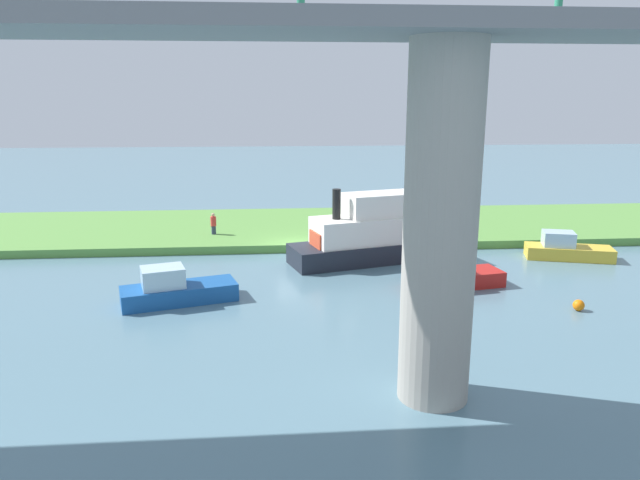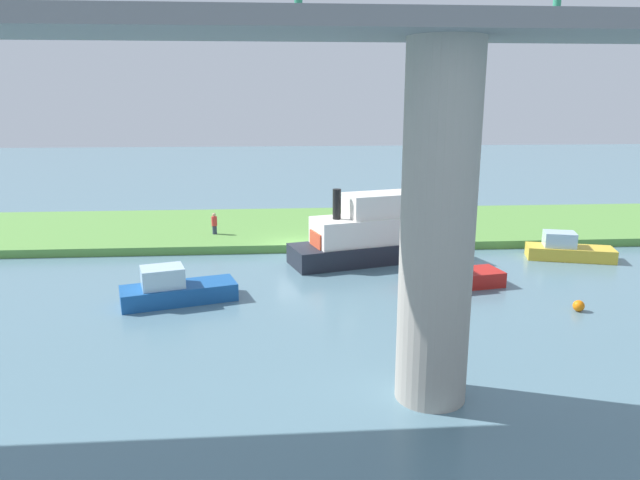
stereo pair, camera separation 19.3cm
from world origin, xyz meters
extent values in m
plane|color=slate|center=(0.00, 0.00, 0.00)|extent=(160.00, 160.00, 0.00)
cube|color=#5B9342|center=(0.00, -6.00, 0.25)|extent=(80.00, 12.00, 0.50)
cylinder|color=#9E998E|center=(-3.45, 17.77, 5.37)|extent=(2.18, 2.18, 10.74)
cube|color=slate|center=(-3.45, 17.77, 10.99)|extent=(55.10, 4.00, 0.50)
cylinder|color=#2D334C|center=(5.26, -3.33, 0.78)|extent=(0.29, 0.29, 0.55)
cylinder|color=red|center=(5.26, -3.33, 1.35)|extent=(0.46, 0.46, 0.60)
sphere|color=tan|center=(5.26, -3.33, 1.77)|extent=(0.24, 0.24, 0.24)
cylinder|color=brown|center=(-8.68, -0.51, 0.95)|extent=(0.20, 0.20, 0.89)
cube|color=#1E232D|center=(-3.68, 2.17, 0.56)|extent=(8.79, 4.95, 1.11)
cube|color=white|center=(-4.12, 2.04, 1.85)|extent=(7.11, 4.22, 1.48)
cube|color=white|center=(-4.75, 1.86, 3.25)|extent=(4.59, 3.17, 1.30)
cylinder|color=black|center=(-2.07, 2.62, 3.43)|extent=(0.46, 0.46, 1.67)
cube|color=#D84C2D|center=(-1.54, 2.77, 1.53)|extent=(1.88, 2.01, 0.83)
cube|color=gold|center=(-15.66, 2.58, 0.37)|extent=(5.04, 2.93, 0.74)
cube|color=silver|center=(-15.05, 2.41, 1.16)|extent=(2.02, 1.77, 0.85)
cube|color=red|center=(-7.44, 7.06, 0.38)|extent=(5.09, 2.60, 0.76)
cube|color=silver|center=(-6.80, 7.18, 1.19)|extent=(1.98, 1.68, 0.86)
cube|color=#195199|center=(5.77, 8.23, 0.40)|extent=(5.44, 3.22, 0.80)
cube|color=silver|center=(6.42, 8.42, 1.26)|extent=(2.19, 1.93, 0.91)
sphere|color=orange|center=(-11.89, 10.85, 0.25)|extent=(0.50, 0.50, 0.50)
camera|label=1|loc=(1.44, 34.18, 9.13)|focal=32.96mm
camera|label=2|loc=(1.24, 34.20, 9.13)|focal=32.96mm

